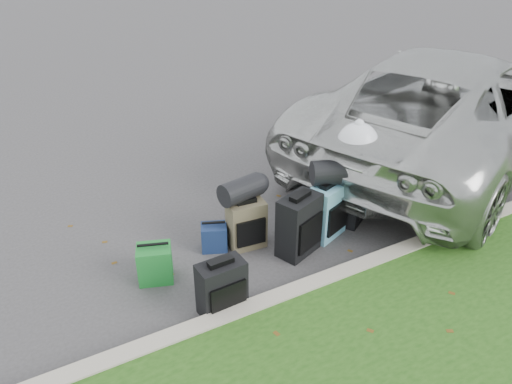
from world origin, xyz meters
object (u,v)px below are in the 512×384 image
suitcase_large_black_left (299,225)px  suitcase_olive (246,224)px  suitcase_large_black_right (353,192)px  suitcase_teal (327,211)px  suv (450,106)px  tote_navy (214,237)px  suitcase_small_black (222,288)px  tote_green (155,264)px

suitcase_large_black_left → suitcase_olive: size_ratio=1.23×
suitcase_large_black_left → suitcase_large_black_right: size_ratio=0.92×
suitcase_olive → suitcase_teal: size_ratio=0.86×
suv → tote_navy: size_ratio=19.58×
suitcase_olive → tote_navy: suitcase_olive is taller
suitcase_small_black → suitcase_large_black_right: 2.19m
suv → tote_navy: (-4.06, -0.52, -0.66)m
suitcase_large_black_left → suitcase_teal: bearing=-5.3°
suitcase_large_black_right → tote_green: (-2.45, 0.04, -0.18)m
suitcase_olive → tote_navy: (-0.34, 0.12, -0.13)m
suitcase_teal → suitcase_large_black_right: (0.47, 0.14, 0.05)m
suitcase_large_black_right → tote_navy: (-1.71, 0.23, -0.22)m
suv → suitcase_large_black_right: (-2.35, -0.75, -0.44)m
suitcase_olive → suv: bearing=15.0°
suitcase_olive → suitcase_teal: (0.90, -0.26, 0.04)m
suitcase_teal → tote_navy: suitcase_teal is taller
suitcase_teal → tote_green: suitcase_teal is taller
suitcase_large_black_left → suitcase_teal: 0.48m
suitcase_small_black → tote_green: suitcase_small_black is taller
suitcase_olive → tote_green: bearing=-170.5°
suv → suitcase_olive: 3.81m
suitcase_large_black_left → tote_green: suitcase_large_black_left is taller
tote_green → suitcase_teal: bearing=14.6°
suitcase_small_black → suitcase_large_black_left: (1.14, 0.45, 0.07)m
suitcase_olive → tote_green: 1.09m
suitcase_small_black → suitcase_olive: size_ratio=0.98×
suitcase_teal → tote_green: (-1.98, 0.18, -0.13)m
suitcase_large_black_left → suitcase_teal: suitcase_large_black_left is taller
suitcase_teal → suv: bearing=-3.1°
tote_green → suitcase_small_black: bearing=-43.1°
suv → suitcase_olive: (-3.72, -0.64, -0.54)m
suitcase_teal → suitcase_small_black: bearing=179.1°
suitcase_teal → suitcase_large_black_left: bearing=174.3°
suv → suitcase_small_black: suv is taller
suitcase_teal → tote_green: bearing=154.3°
suitcase_large_black_right → suitcase_olive: bearing=143.7°
suv → tote_green: bearing=77.3°
suitcase_olive → suitcase_teal: 0.94m
suitcase_small_black → tote_green: (-0.39, 0.75, -0.08)m
suitcase_large_black_left → suitcase_olive: bearing=118.9°
suv → tote_green: (-4.80, -0.72, -0.62)m
suitcase_teal → suitcase_large_black_right: size_ratio=0.87×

